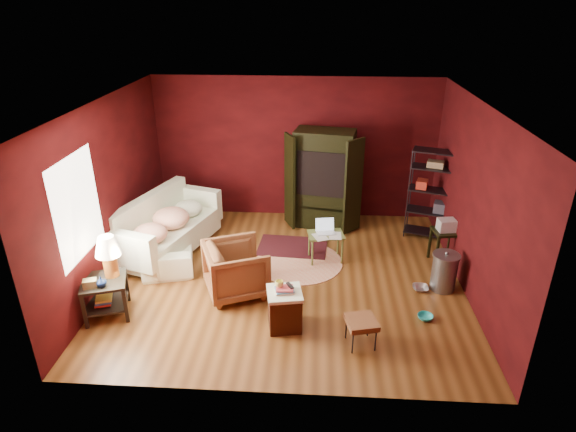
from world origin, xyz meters
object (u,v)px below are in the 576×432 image
at_px(side_table, 106,269).
at_px(hamper, 285,308).
at_px(wire_shelving, 433,191).
at_px(armchair, 236,267).
at_px(sofa, 168,232).
at_px(tv_armoire, 323,178).
at_px(laptop_desk, 326,237).

distance_m(side_table, hamper, 2.54).
xyz_separation_m(hamper, wire_shelving, (2.50, 2.89, 0.63)).
bearing_deg(side_table, armchair, 19.32).
bearing_deg(sofa, side_table, 155.56).
distance_m(armchair, wire_shelving, 3.92).
bearing_deg(wire_shelving, tv_armoire, -172.52).
relative_size(hamper, laptop_desk, 0.89).
bearing_deg(tv_armoire, side_table, -123.95).
bearing_deg(wire_shelving, hamper, -112.54).
relative_size(sofa, armchair, 2.31).
bearing_deg(hamper, tv_armoire, 81.03).
bearing_deg(laptop_desk, sofa, 167.54).
distance_m(sofa, wire_shelving, 4.79).
bearing_deg(sofa, laptop_desk, -106.31).
xyz_separation_m(side_table, wire_shelving, (4.99, 2.69, 0.22)).
relative_size(hamper, wire_shelving, 0.38).
xyz_separation_m(sofa, tv_armoire, (2.69, 1.30, 0.59)).
bearing_deg(wire_shelving, armchair, -129.16).
distance_m(hamper, tv_armoire, 3.38).
xyz_separation_m(side_table, tv_armoire, (3.01, 3.07, 0.29)).
height_order(laptop_desk, tv_armoire, tv_armoire).
distance_m(side_table, laptop_desk, 3.50).
distance_m(sofa, armchair, 1.82).
xyz_separation_m(sofa, laptop_desk, (2.75, -0.10, 0.05)).
bearing_deg(laptop_desk, wire_shelving, 17.27).
xyz_separation_m(sofa, wire_shelving, (4.67, 0.92, 0.52)).
height_order(hamper, laptop_desk, laptop_desk).
distance_m(tv_armoire, wire_shelving, 2.02).
bearing_deg(laptop_desk, tv_armoire, 81.71).
bearing_deg(side_table, hamper, -4.43).
distance_m(hamper, wire_shelving, 3.87).
xyz_separation_m(laptop_desk, wire_shelving, (1.93, 1.01, 0.48)).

